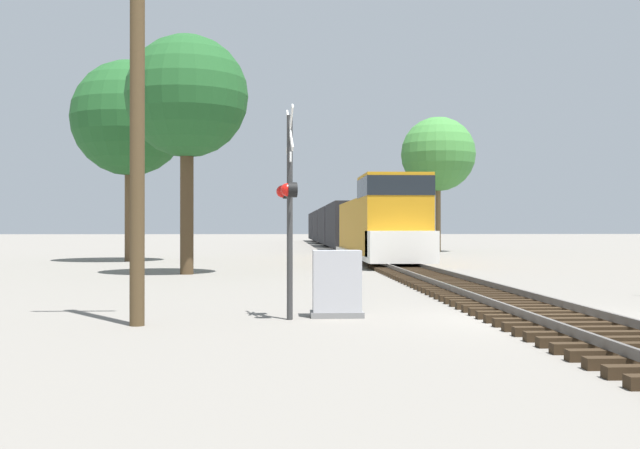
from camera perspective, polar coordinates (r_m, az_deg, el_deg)
name	(u,v)px	position (r m, az deg, el deg)	size (l,w,h in m)	color
ground_plane	(545,321)	(15.69, 16.76, -7.02)	(400.00, 400.00, 0.00)	slate
rail_track_bed	(545,314)	(15.68, 16.76, -6.53)	(2.60, 160.00, 0.31)	black
freight_train	(338,226)	(69.41, 1.42, -0.15)	(3.06, 76.20, 4.32)	#B77A14
crossing_signal_near	(289,198)	(15.07, -2.42, 2.02)	(0.43, 1.01, 4.29)	#333333
relay_cabinet	(337,284)	(15.55, 1.29, -4.57)	(1.09, 0.64, 1.39)	slate
utility_pole	(137,66)	(14.86, -13.75, 11.62)	(1.80, 0.28, 9.53)	#4C3A23
tree_far_right	(187,98)	(30.59, -10.11, 9.50)	(4.87, 4.87, 9.52)	#473521
tree_mid_background	(129,119)	(42.84, -14.32, 7.82)	(6.33, 6.33, 11.05)	brown
tree_deep_background	(438,154)	(58.38, 8.99, 5.30)	(5.71, 5.71, 10.37)	brown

